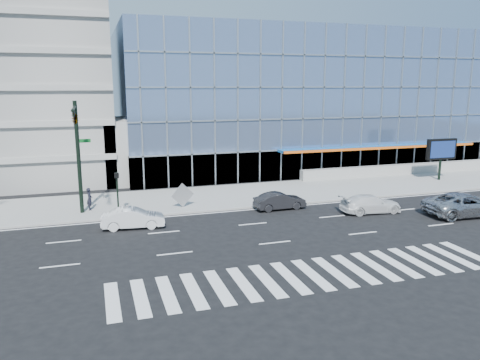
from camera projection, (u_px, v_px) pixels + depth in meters
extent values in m
plane|color=black|center=(253.00, 224.00, 31.56)|extent=(160.00, 160.00, 0.00)
cube|color=gray|center=(221.00, 196.00, 39.02)|extent=(120.00, 8.00, 0.15)
cube|color=#657EA8|center=(290.00, 99.00, 58.50)|extent=(42.00, 26.00, 15.00)
cube|color=gray|center=(135.00, 149.00, 45.98)|extent=(6.00, 8.00, 6.00)
cube|color=gray|center=(431.00, 167.00, 49.40)|extent=(30.00, 0.80, 1.00)
cylinder|color=black|center=(79.00, 158.00, 33.06)|extent=(0.28, 0.28, 8.00)
cylinder|color=black|center=(74.00, 108.00, 29.73)|extent=(0.18, 5.60, 0.18)
imported|color=black|center=(74.00, 119.00, 28.54)|extent=(0.18, 0.22, 1.10)
imported|color=black|center=(75.00, 117.00, 30.59)|extent=(0.48, 2.24, 0.90)
cube|color=#0C591E|center=(84.00, 141.00, 32.96)|extent=(0.90, 0.05, 0.25)
cylinder|color=black|center=(118.00, 193.00, 33.37)|extent=(0.12, 0.12, 3.00)
cube|color=black|center=(117.00, 175.00, 32.97)|extent=(0.30, 0.25, 0.35)
cylinder|color=black|center=(440.00, 170.00, 45.34)|extent=(0.24, 0.24, 2.00)
cube|color=black|center=(441.00, 149.00, 44.94)|extent=(3.20, 0.40, 2.00)
cube|color=#0C193F|center=(443.00, 149.00, 44.74)|extent=(2.80, 0.02, 1.60)
imported|color=#B1B2B6|center=(465.00, 204.00, 33.46)|extent=(6.05, 3.07, 1.64)
imported|color=silver|center=(371.00, 204.00, 34.27)|extent=(4.66, 2.16, 1.32)
imported|color=silver|center=(133.00, 218.00, 30.57)|extent=(4.19, 1.82, 1.34)
imported|color=black|center=(280.00, 201.00, 35.19)|extent=(3.95, 1.50, 1.28)
imported|color=black|center=(90.00, 199.00, 34.41)|extent=(0.42, 0.62, 1.66)
cube|color=gray|center=(183.00, 195.00, 35.20)|extent=(1.81, 0.45, 1.84)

